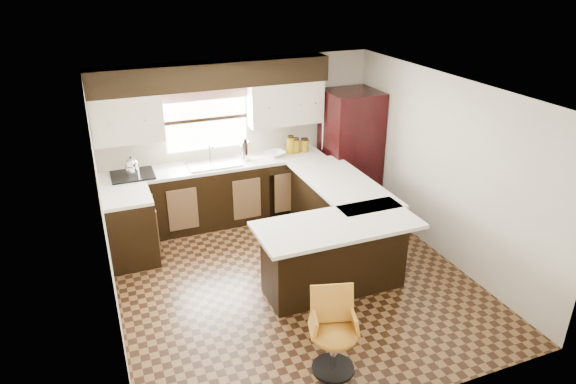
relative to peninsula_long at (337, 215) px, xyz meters
name	(u,v)px	position (x,y,z in m)	size (l,w,h in m)	color
floor	(294,280)	(-0.90, -0.62, -0.45)	(4.40, 4.40, 0.00)	#49301A
ceiling	(295,91)	(-0.90, -0.62, 1.95)	(4.40, 4.40, 0.00)	silver
wall_back	(240,138)	(-0.90, 1.58, 0.75)	(4.40, 4.40, 0.00)	beige
wall_front	(399,298)	(-0.90, -2.83, 0.75)	(4.40, 4.40, 0.00)	beige
wall_left	(105,224)	(-3.00, -0.62, 0.75)	(4.40, 4.40, 0.00)	beige
wall_right	(443,168)	(1.20, -0.62, 0.75)	(4.40, 4.40, 0.00)	beige
base_cab_back	(219,194)	(-1.35, 1.28, 0.00)	(3.30, 0.60, 0.90)	black
base_cab_left	(131,229)	(-2.70, 0.62, 0.00)	(0.60, 0.70, 0.90)	black
counter_back	(217,165)	(-1.35, 1.28, 0.47)	(3.30, 0.60, 0.04)	silver
counter_left	(126,197)	(-2.70, 0.62, 0.47)	(0.60, 0.70, 0.04)	silver
soffit	(213,75)	(-1.30, 1.40, 1.77)	(3.40, 0.35, 0.36)	black
upper_cab_left	(127,119)	(-2.52, 1.40, 1.27)	(0.94, 0.35, 0.64)	beige
upper_cab_right	(285,103)	(-0.22, 1.40, 1.27)	(1.14, 0.35, 0.64)	beige
window_pane	(206,119)	(-1.40, 1.56, 1.10)	(1.20, 0.02, 0.90)	white
valance	(205,94)	(-1.40, 1.52, 1.49)	(1.30, 0.06, 0.18)	#D19B93
sink	(214,164)	(-1.40, 1.25, 0.51)	(0.75, 0.45, 0.03)	#B2B2B7
dishwasher	(287,193)	(-0.35, 0.99, -0.02)	(0.58, 0.03, 0.78)	black
cooktop	(133,175)	(-2.55, 1.25, 0.51)	(0.58, 0.50, 0.03)	black
peninsula_long	(337,215)	(0.00, 0.00, 0.00)	(0.60, 1.95, 0.90)	black
peninsula_return	(334,257)	(-0.53, -0.97, 0.00)	(1.65, 0.60, 0.90)	black
counter_pen_long	(341,183)	(0.05, 0.00, 0.47)	(0.84, 1.95, 0.04)	silver
counter_pen_return	(338,225)	(-0.55, -1.06, 0.47)	(1.89, 0.84, 0.04)	silver
refrigerator	(350,150)	(0.78, 1.13, 0.49)	(0.80, 0.77, 1.87)	black
bar_chair	(334,335)	(-1.13, -2.21, -0.02)	(0.46, 0.46, 0.86)	#BF7E24
kettle	(132,165)	(-2.55, 1.26, 0.65)	(0.19, 0.19, 0.26)	silver
percolator	(246,151)	(-0.90, 1.28, 0.64)	(0.13, 0.13, 0.29)	silver
mixing_bowl	(275,154)	(-0.43, 1.28, 0.53)	(0.29, 0.29, 0.07)	white
canister_large	(290,146)	(-0.17, 1.30, 0.62)	(0.12, 0.12, 0.26)	#8F6A0C
canister_med	(296,146)	(-0.08, 1.30, 0.60)	(0.12, 0.12, 0.21)	#8F6A0C
canister_small	(305,146)	(0.06, 1.30, 0.59)	(0.13, 0.13, 0.19)	#8F6A0C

